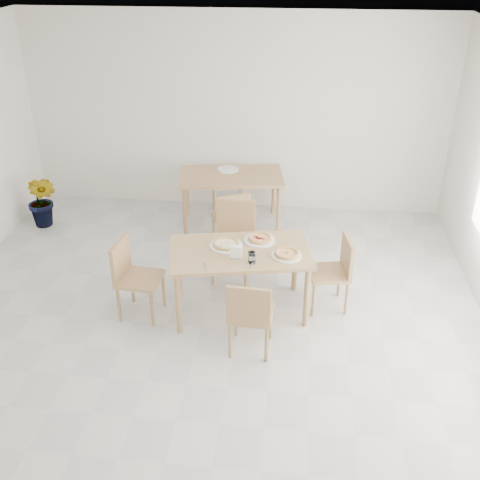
# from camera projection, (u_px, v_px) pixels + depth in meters

# --- Properties ---
(main_table) EXTENTS (1.59, 1.10, 0.75)m
(main_table) POSITION_uv_depth(u_px,v_px,m) (240.00, 258.00, 5.87)
(main_table) COLOR tan
(main_table) RESTS_ON ground
(chair_south) EXTENTS (0.44, 0.44, 0.84)m
(chair_south) POSITION_uv_depth(u_px,v_px,m) (250.00, 313.00, 5.32)
(chair_south) COLOR tan
(chair_south) RESTS_ON ground
(chair_north) EXTENTS (0.49, 0.49, 0.93)m
(chair_north) POSITION_uv_depth(u_px,v_px,m) (234.00, 235.00, 6.58)
(chair_north) COLOR tan
(chair_north) RESTS_ON ground
(chair_west) EXTENTS (0.47, 0.47, 0.87)m
(chair_west) POSITION_uv_depth(u_px,v_px,m) (132.00, 273.00, 5.90)
(chair_west) COLOR tan
(chair_west) RESTS_ON ground
(chair_east) EXTENTS (0.48, 0.48, 0.84)m
(chair_east) POSITION_uv_depth(u_px,v_px,m) (336.00, 268.00, 6.03)
(chair_east) COLOR tan
(chair_east) RESTS_ON ground
(plate_margherita) EXTENTS (0.31, 0.31, 0.02)m
(plate_margherita) POSITION_uv_depth(u_px,v_px,m) (287.00, 255.00, 5.72)
(plate_margherita) COLOR white
(plate_margherita) RESTS_ON main_table
(plate_mushroom) EXTENTS (0.35, 0.35, 0.02)m
(plate_mushroom) POSITION_uv_depth(u_px,v_px,m) (226.00, 246.00, 5.90)
(plate_mushroom) COLOR white
(plate_mushroom) RESTS_ON main_table
(plate_pepperoni) EXTENTS (0.34, 0.34, 0.02)m
(plate_pepperoni) POSITION_uv_depth(u_px,v_px,m) (260.00, 240.00, 6.00)
(plate_pepperoni) COLOR white
(plate_pepperoni) RESTS_ON main_table
(pizza_margherita) EXTENTS (0.26, 0.26, 0.03)m
(pizza_margherita) POSITION_uv_depth(u_px,v_px,m) (287.00, 253.00, 5.71)
(pizza_margherita) COLOR #E8C16D
(pizza_margherita) RESTS_ON plate_margherita
(pizza_mushroom) EXTENTS (0.35, 0.35, 0.03)m
(pizza_mushroom) POSITION_uv_depth(u_px,v_px,m) (226.00, 244.00, 5.89)
(pizza_mushroom) COLOR #E8C16D
(pizza_mushroom) RESTS_ON plate_mushroom
(pizza_pepperoni) EXTENTS (0.33, 0.33, 0.03)m
(pizza_pepperoni) POSITION_uv_depth(u_px,v_px,m) (260.00, 238.00, 5.99)
(pizza_pepperoni) COLOR #E8C16D
(pizza_pepperoni) RESTS_ON plate_pepperoni
(tumbler_a) EXTENTS (0.07, 0.07, 0.09)m
(tumbler_a) POSITION_uv_depth(u_px,v_px,m) (252.00, 259.00, 5.58)
(tumbler_a) COLOR white
(tumbler_a) RESTS_ON main_table
(tumbler_b) EXTENTS (0.07, 0.07, 0.10)m
(tumbler_b) POSITION_uv_depth(u_px,v_px,m) (252.00, 256.00, 5.62)
(tumbler_b) COLOR white
(tumbler_b) RESTS_ON main_table
(napkin_holder) EXTENTS (0.13, 0.07, 0.14)m
(napkin_holder) POSITION_uv_depth(u_px,v_px,m) (236.00, 252.00, 5.66)
(napkin_holder) COLOR silver
(napkin_holder) RESTS_ON main_table
(fork_a) EXTENTS (0.05, 0.19, 0.01)m
(fork_a) POSITION_uv_depth(u_px,v_px,m) (252.00, 264.00, 5.58)
(fork_a) COLOR silver
(fork_a) RESTS_ON main_table
(fork_b) EXTENTS (0.08, 0.19, 0.01)m
(fork_b) POSITION_uv_depth(u_px,v_px,m) (205.00, 267.00, 5.53)
(fork_b) COLOR silver
(fork_b) RESTS_ON main_table
(second_table) EXTENTS (1.51, 1.01, 0.75)m
(second_table) POSITION_uv_depth(u_px,v_px,m) (231.00, 181.00, 7.69)
(second_table) COLOR tan
(second_table) RESTS_ON ground
(chair_back_s) EXTENTS (0.55, 0.55, 0.83)m
(chair_back_s) POSITION_uv_depth(u_px,v_px,m) (232.00, 217.00, 7.11)
(chair_back_s) COLOR tan
(chair_back_s) RESTS_ON ground
(chair_back_n) EXTENTS (0.50, 0.50, 0.93)m
(chair_back_n) POSITION_uv_depth(u_px,v_px,m) (228.00, 169.00, 8.41)
(chair_back_n) COLOR tan
(chair_back_n) RESTS_ON ground
(plate_empty) EXTENTS (0.29, 0.29, 0.02)m
(plate_empty) POSITION_uv_depth(u_px,v_px,m) (228.00, 170.00, 7.80)
(plate_empty) COLOR white
(plate_empty) RESTS_ON second_table
(potted_plant) EXTENTS (0.49, 0.43, 0.77)m
(potted_plant) POSITION_uv_depth(u_px,v_px,m) (43.00, 201.00, 7.77)
(potted_plant) COLOR #305D1B
(potted_plant) RESTS_ON ground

